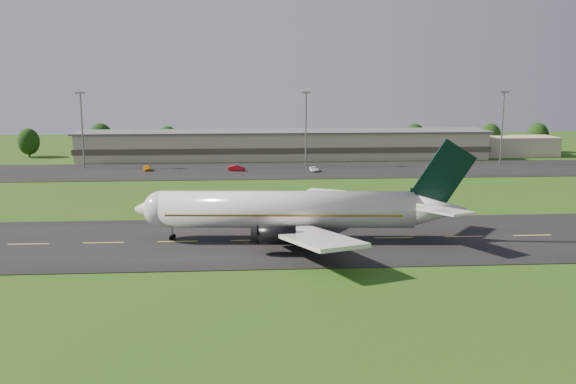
{
  "coord_description": "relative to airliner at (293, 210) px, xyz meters",
  "views": [
    {
      "loc": [
        -11.79,
        -94.51,
        24.89
      ],
      "look_at": [
        -4.81,
        8.0,
        6.0
      ],
      "focal_mm": 40.0,
      "sensor_mm": 36.0,
      "label": 1
    }
  ],
  "objects": [
    {
      "name": "light_mast_west",
      "position": [
        -50.36,
        80.06,
        8.08
      ],
      "size": [
        2.4,
        1.2,
        20.35
      ],
      "color": "gray",
      "rests_on": "ground"
    },
    {
      "name": "service_vehicle_d",
      "position": [
        46.41,
        74.48,
        -3.86
      ],
      "size": [
        5.18,
        3.04,
        1.41
      ],
      "primitive_type": "imported",
      "rotation": [
        0.0,
        0.0,
        1.34
      ],
      "color": "orange",
      "rests_on": "apron"
    },
    {
      "name": "service_vehicle_b",
      "position": [
        -9.3,
        71.34,
        -3.84
      ],
      "size": [
        4.63,
        2.43,
        1.45
      ],
      "primitive_type": "imported",
      "rotation": [
        0.0,
        0.0,
        1.36
      ],
      "color": "maroon",
      "rests_on": "apron"
    },
    {
      "name": "apron",
      "position": [
        4.64,
        72.06,
        -4.61
      ],
      "size": [
        260.0,
        30.0,
        0.1
      ],
      "primitive_type": "cube",
      "color": "black",
      "rests_on": "ground"
    },
    {
      "name": "tree_line",
      "position": [
        35.0,
        106.36,
        0.44
      ],
      "size": [
        198.52,
        9.54,
        10.08
      ],
      "color": "black",
      "rests_on": "ground"
    },
    {
      "name": "light_mast_east",
      "position": [
        64.64,
        80.06,
        8.08
      ],
      "size": [
        2.4,
        1.2,
        20.35
      ],
      "color": "gray",
      "rests_on": "ground"
    },
    {
      "name": "terminal",
      "position": [
        11.04,
        96.25,
        -0.67
      ],
      "size": [
        145.0,
        16.0,
        8.4
      ],
      "color": "#C5AF96",
      "rests_on": "ground"
    },
    {
      "name": "service_vehicle_c",
      "position": [
        10.78,
        69.29,
        -3.97
      ],
      "size": [
        2.19,
        4.37,
        1.19
      ],
      "primitive_type": "imported",
      "rotation": [
        0.0,
        0.0,
        0.05
      ],
      "color": "white",
      "rests_on": "apron"
    },
    {
      "name": "airliner",
      "position": [
        0.0,
        0.0,
        0.0
      ],
      "size": [
        51.29,
        42.06,
        15.57
      ],
      "rotation": [
        0.0,
        0.0,
        -0.08
      ],
      "color": "white",
      "rests_on": "ground"
    },
    {
      "name": "taxiway",
      "position": [
        4.64,
        0.06,
        -4.61
      ],
      "size": [
        220.0,
        30.0,
        0.1
      ],
      "primitive_type": "cube",
      "color": "black",
      "rests_on": "ground"
    },
    {
      "name": "service_vehicle_a",
      "position": [
        -32.68,
        73.68,
        -3.87
      ],
      "size": [
        2.65,
        4.35,
        1.38
      ],
      "primitive_type": "imported",
      "rotation": [
        0.0,
        0.0,
        0.27
      ],
      "color": "orange",
      "rests_on": "apron"
    },
    {
      "name": "light_mast_centre",
      "position": [
        9.64,
        80.06,
        8.08
      ],
      "size": [
        2.4,
        1.2,
        20.35
      ],
      "color": "gray",
      "rests_on": "ground"
    },
    {
      "name": "ground",
      "position": [
        4.64,
        0.06,
        -4.66
      ],
      "size": [
        360.0,
        360.0,
        0.0
      ],
      "primitive_type": "plane",
      "color": "#224210",
      "rests_on": "ground"
    }
  ]
}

